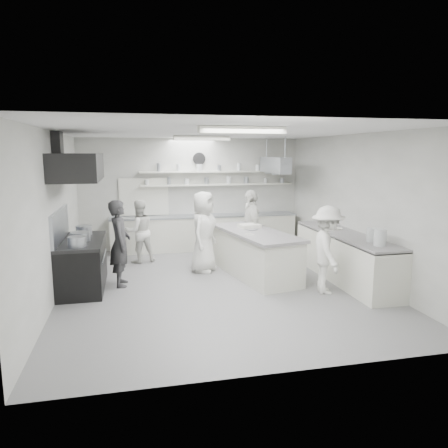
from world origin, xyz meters
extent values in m
cube|color=gray|center=(0.00, 0.00, -0.01)|extent=(6.00, 7.00, 0.02)
cube|color=silver|center=(0.00, 0.00, 3.01)|extent=(6.00, 7.00, 0.02)
cube|color=silver|center=(0.00, 3.50, 1.50)|extent=(6.00, 0.04, 3.00)
cube|color=silver|center=(0.00, -3.50, 1.50)|extent=(6.00, 0.04, 3.00)
cube|color=silver|center=(-3.00, 0.00, 1.50)|extent=(0.04, 7.00, 3.00)
cube|color=silver|center=(3.00, 0.00, 1.50)|extent=(0.04, 7.00, 3.00)
cube|color=black|center=(-2.60, 0.40, 0.45)|extent=(0.80, 1.80, 0.90)
cube|color=black|center=(-2.60, 0.40, 2.35)|extent=(0.85, 2.00, 0.50)
cube|color=silver|center=(0.30, 3.20, 0.46)|extent=(5.00, 0.60, 0.92)
cube|color=silver|center=(0.70, 3.37, 1.75)|extent=(4.20, 0.26, 0.04)
cube|color=silver|center=(0.70, 3.37, 2.10)|extent=(4.20, 0.26, 0.04)
cube|color=black|center=(-1.30, 3.48, 1.45)|extent=(1.30, 0.04, 1.00)
cylinder|color=white|center=(0.20, 3.46, 2.45)|extent=(0.32, 0.05, 0.32)
cube|color=silver|center=(2.65, -0.20, 0.47)|extent=(0.74, 3.30, 0.94)
cube|color=#A4AAB4|center=(2.00, 2.40, 2.30)|extent=(0.30, 1.60, 0.40)
cube|color=silver|center=(0.00, -1.80, 2.94)|extent=(1.30, 0.25, 0.10)
cube|color=silver|center=(0.00, 1.80, 2.94)|extent=(1.30, 0.25, 0.10)
cube|color=silver|center=(0.92, 0.50, 0.46)|extent=(1.39, 2.62, 0.92)
cylinder|color=#A4AAB4|center=(-2.60, 0.28, 1.02)|extent=(0.36, 0.36, 0.22)
imported|color=#313132|center=(-1.88, 0.41, 0.85)|extent=(0.41, 0.62, 1.71)
imported|color=white|center=(-1.48, 2.15, 0.76)|extent=(0.88, 0.77, 1.51)
imported|color=white|center=(-0.10, 1.06, 0.89)|extent=(0.94, 1.04, 1.78)
imported|color=white|center=(1.08, 1.37, 0.88)|extent=(0.48, 1.05, 1.77)
imported|color=white|center=(1.90, -0.88, 0.82)|extent=(0.82, 1.17, 1.65)
imported|color=#A4AAB4|center=(0.89, 0.70, 0.95)|extent=(0.33, 0.33, 0.06)
imported|color=silver|center=(0.70, 0.18, 0.94)|extent=(0.19, 0.19, 0.06)
imported|color=silver|center=(2.69, 0.28, 0.97)|extent=(0.32, 0.32, 0.06)
camera|label=1|loc=(-1.63, -7.91, 2.61)|focal=33.67mm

